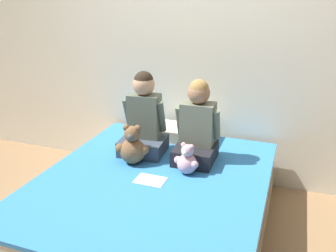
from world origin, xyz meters
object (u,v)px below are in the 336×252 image
Objects in this scene: child_on_left at (144,119)px; child_on_right at (197,127)px; bed at (153,204)px; teddy_bear_held_by_right_child at (187,161)px; sign_card at (151,180)px; teddy_bear_held_by_left_child at (132,147)px; pillow_at_headboard at (185,133)px.

child_on_right is at bearing -4.28° from child_on_left.
teddy_bear_held_by_right_child is at bearing 35.08° from bed.
sign_card is (-0.21, -0.45, -0.26)m from child_on_right.
child_on_left is at bearing 163.85° from teddy_bear_held_by_right_child.
sign_card is at bearing -123.49° from teddy_bear_held_by_right_child.
child_on_left is at bearing 179.51° from child_on_right.
child_on_right is 0.30m from teddy_bear_held_by_right_child.
child_on_right is at bearing 17.30° from teddy_bear_held_by_left_child.
child_on_right is 1.21× the size of pillow_at_headboard.
sign_card is at bearing -89.85° from pillow_at_headboard.
teddy_bear_held_by_left_child reaches higher than pillow_at_headboard.
pillow_at_headboard is (-0.21, 0.35, -0.21)m from child_on_right.
child_on_left is 3.18× the size of sign_card.
teddy_bear_held_by_left_child is 0.63m from pillow_at_headboard.
child_on_left reaches higher than child_on_right.
pillow_at_headboard is at bearing 90.00° from bed.
child_on_right is 3.04× the size of sign_card.
sign_card is at bearing -87.50° from bed.
teddy_bear_held_by_left_child is at bearing -94.03° from child_on_left.
teddy_bear_held_by_right_child reaches higher than pillow_at_headboard.
bed is at bearing -45.87° from teddy_bear_held_by_left_child.
teddy_bear_held_by_left_child is at bearing -152.84° from child_on_right.
child_on_right is at bearing 103.23° from teddy_bear_held_by_right_child.
bed is 0.80m from pillow_at_headboard.
bed is 7.96× the size of teddy_bear_held_by_right_child.
pillow_at_headboard is (0.23, 0.59, -0.08)m from teddy_bear_held_by_left_child.
child_on_left is 2.14× the size of teddy_bear_held_by_left_child.
child_on_right is at bearing 62.52° from bed.
bed is 2.92× the size of child_on_right.
teddy_bear_held_by_right_child is at bearing -90.93° from child_on_right.
sign_card is at bearing -115.65° from child_on_right.
teddy_bear_held_by_left_child is (0.00, -0.23, -0.15)m from child_on_left.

